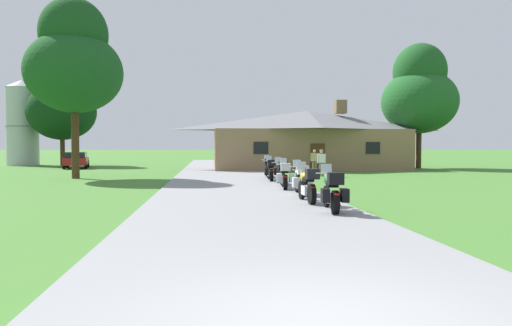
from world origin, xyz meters
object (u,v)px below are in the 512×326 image
motorcycle_yellow_second_in_row (308,185)px  tree_right_of_lodge (419,93)px  motorcycle_blue_sixth_in_row (271,170)px  tree_left_far (62,104)px  motorcycle_black_fifth_in_row (281,173)px  parked_red_suv_far_left (76,159)px  motorcycle_green_nearest_to_camera (332,192)px  tree_left_near (74,61)px  motorcycle_white_fourth_in_row (285,176)px  motorcycle_silver_third_in_row (301,180)px  metal_silo_distant (22,123)px  bystander_white_shirt_beside_signpost (321,161)px  motorcycle_silver_farthest_in_row (268,168)px  bystander_tan_shirt_near_lodge (314,160)px

motorcycle_yellow_second_in_row → tree_right_of_lodge: bearing=56.3°
motorcycle_yellow_second_in_row → motorcycle_blue_sixth_in_row: (0.08, 9.62, -0.01)m
motorcycle_yellow_second_in_row → tree_left_far: size_ratio=0.20×
motorcycle_yellow_second_in_row → motorcycle_black_fifth_in_row: 7.09m
parked_red_suv_far_left → tree_left_far: bearing=105.8°
motorcycle_green_nearest_to_camera → tree_left_near: (-11.21, 15.32, 6.24)m
motorcycle_white_fourth_in_row → tree_left_near: tree_left_near is taller
tree_right_of_lodge → motorcycle_yellow_second_in_row: bearing=-122.5°
motorcycle_white_fourth_in_row → tree_right_of_lodge: bearing=56.8°
motorcycle_white_fourth_in_row → motorcycle_silver_third_in_row: bearing=-79.9°
motorcycle_yellow_second_in_row → metal_silo_distant: size_ratio=0.25×
parked_red_suv_far_left → metal_silo_distant: bearing=124.0°
tree_right_of_lodge → motorcycle_black_fifth_in_row: bearing=-132.2°
bystander_white_shirt_beside_signpost → tree_right_of_lodge: size_ratio=0.16×
motorcycle_silver_farthest_in_row → parked_red_suv_far_left: size_ratio=0.43×
motorcycle_silver_farthest_in_row → parked_red_suv_far_left: parked_red_suv_far_left is taller
motorcycle_silver_third_in_row → motorcycle_black_fifth_in_row: size_ratio=1.00×
motorcycle_silver_third_in_row → metal_silo_distant: 38.09m
motorcycle_silver_third_in_row → tree_right_of_lodge: tree_right_of_lodge is taller
motorcycle_blue_sixth_in_row → tree_right_of_lodge: (14.62, 13.43, 5.85)m
tree_left_far → metal_silo_distant: bearing=160.5°
tree_left_far → tree_right_of_lodge: bearing=-15.1°
bystander_tan_shirt_near_lodge → parked_red_suv_far_left: size_ratio=0.34×
motorcycle_yellow_second_in_row → bystander_tan_shirt_near_lodge: bearing=75.0°
tree_left_near → parked_red_suv_far_left: size_ratio=2.16×
motorcycle_silver_farthest_in_row → tree_right_of_lodge: size_ratio=0.20×
bystander_white_shirt_beside_signpost → tree_right_of_lodge: 15.40m
motorcycle_silver_third_in_row → tree_left_near: tree_left_near is taller
motorcycle_black_fifth_in_row → tree_left_near: size_ratio=0.20×
motorcycle_yellow_second_in_row → motorcycle_white_fourth_in_row: size_ratio=1.00×
bystander_tan_shirt_near_lodge → tree_left_far: tree_left_far is taller
motorcycle_silver_farthest_in_row → metal_silo_distant: size_ratio=0.25×
motorcycle_green_nearest_to_camera → motorcycle_yellow_second_in_row: same height
tree_left_far → motorcycle_white_fourth_in_row: bearing=-57.1°
motorcycle_silver_farthest_in_row → tree_right_of_lodge: bearing=40.3°
motorcycle_silver_farthest_in_row → bystander_tan_shirt_near_lodge: bearing=53.9°
tree_right_of_lodge → parked_red_suv_far_left: size_ratio=2.19×
bystander_tan_shirt_near_lodge → tree_left_far: (-21.56, 14.77, 5.10)m
bystander_white_shirt_beside_signpost → metal_silo_distant: size_ratio=0.20×
motorcycle_silver_third_in_row → parked_red_suv_far_left: size_ratio=0.43×
motorcycle_silver_farthest_in_row → tree_right_of_lodge: (14.45, 10.85, 5.84)m
motorcycle_black_fifth_in_row → motorcycle_blue_sixth_in_row: 2.53m
motorcycle_green_nearest_to_camera → motorcycle_black_fifth_in_row: bearing=95.3°
motorcycle_silver_third_in_row → motorcycle_white_fourth_in_row: same height
motorcycle_silver_third_in_row → tree_right_of_lodge: (14.46, 20.74, 5.85)m
tree_left_near → parked_red_suv_far_left: bearing=105.4°
tree_left_far → tree_left_near: size_ratio=0.98×
motorcycle_green_nearest_to_camera → motorcycle_black_fifth_in_row: 9.25m
tree_right_of_lodge → parked_red_suv_far_left: 29.95m
motorcycle_green_nearest_to_camera → motorcycle_silver_farthest_in_row: bearing=95.2°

